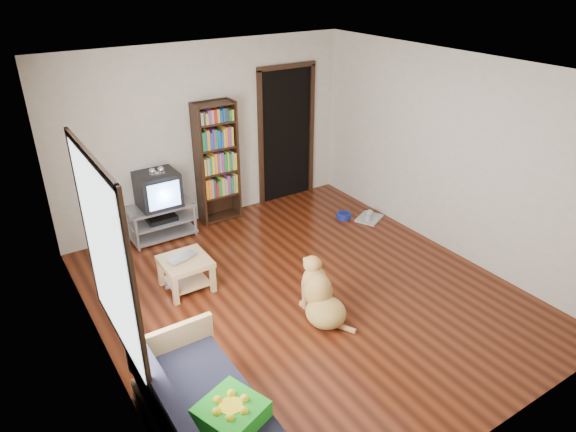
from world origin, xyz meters
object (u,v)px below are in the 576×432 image
dog (320,297)px  sofa (209,427)px  tv_stand (162,220)px  coffee_table (186,268)px  green_cushion (231,413)px  laptop (186,259)px  dog_bowl (344,215)px  crt_tv (157,189)px  grey_rag (369,218)px  bookshelf (216,156)px

dog → sofa: bearing=-152.4°
tv_stand → coffee_table: (-0.22, -1.38, 0.01)m
green_cushion → laptop: green_cushion is taller
dog_bowl → sofa: (-3.52, -2.69, 0.22)m
crt_tv → laptop: bearing=-98.7°
dog → crt_tv: bearing=106.3°
sofa → coffee_table: sofa is taller
dog_bowl → crt_tv: size_ratio=0.38×
green_cushion → laptop: (0.63, 2.39, -0.08)m
sofa → coffee_table: size_ratio=3.27×
tv_stand → dog: size_ratio=1.06×
laptop → dog_bowl: bearing=-7.2°
dog → coffee_table: bearing=127.6°
grey_rag → crt_tv: crt_tv is taller
bookshelf → dog: bookshelf is taller
crt_tv → sofa: bearing=-104.9°
dog → bookshelf: bearing=86.9°
crt_tv → grey_rag: bearing=-23.0°
laptop → coffee_table: (-0.00, 0.03, -0.13)m
green_cushion → coffee_table: green_cushion is taller
laptop → crt_tv: (0.22, 1.44, 0.33)m
dog → tv_stand: bearing=106.4°
sofa → coffee_table: (0.75, 2.25, 0.02)m
grey_rag → dog: dog is taller
tv_stand → sofa: size_ratio=0.50×
dog_bowl → dog: 2.49m
grey_rag → dog: size_ratio=0.47×
grey_rag → tv_stand: (-2.85, 1.19, 0.25)m
grey_rag → bookshelf: bearing=145.9°
crt_tv → coffee_table: bearing=-98.9°
coffee_table → grey_rag: bearing=3.6°
grey_rag → coffee_table: bearing=-176.4°
sofa → dog: size_ratio=2.11×
crt_tv → dog: 2.88m
dog_bowl → laptop: bearing=-170.2°
dog_bowl → coffee_table: 2.81m
dog → grey_rag: bearing=36.5°
crt_tv → green_cushion: bearing=-102.5°
tv_stand → dog: dog is taller
grey_rag → tv_stand: 3.09m
laptop → dog: (1.02, -1.29, -0.16)m
bookshelf → sofa: bearing=-117.3°
tv_stand → sofa: (-0.97, -3.63, -0.01)m
bookshelf → sofa: size_ratio=1.00×
grey_rag → tv_stand: size_ratio=0.44×
dog_bowl → tv_stand: bearing=159.8°
tv_stand → sofa: 3.76m
laptop → sofa: 2.35m
coffee_table → dog: bearing=-52.4°
bookshelf → dog: (-0.15, -2.80, -0.75)m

